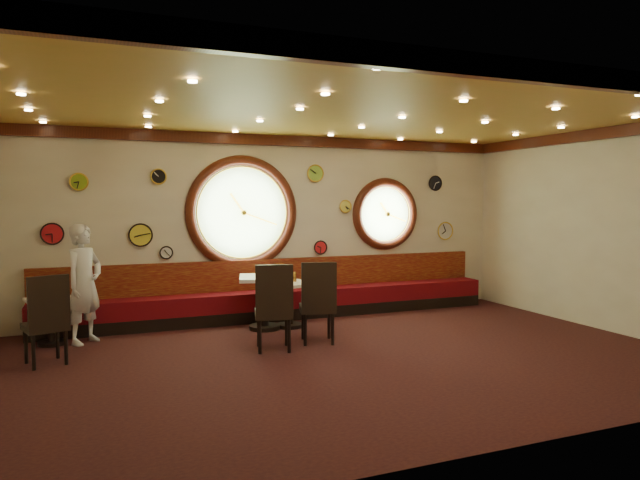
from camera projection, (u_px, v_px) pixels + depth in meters
The scene contains 43 objects.
floor at pixel (345, 358), 7.47m from camera, with size 9.00×6.00×0.00m, color black.
ceiling at pixel (346, 111), 7.24m from camera, with size 9.00×6.00×0.02m, color #C08A36.
wall_back at pixel (275, 226), 10.13m from camera, with size 9.00×0.02×3.20m, color beige.
wall_front at pixel (500, 258), 4.58m from camera, with size 9.00×0.02×3.20m, color beige.
wall_right at pixel (603, 230), 9.03m from camera, with size 0.02×6.00×3.20m, color beige.
molding_back at pixel (276, 140), 9.98m from camera, with size 9.00×0.10×0.18m, color #3D140B.
molding_front at pixel (500, 68), 4.52m from camera, with size 9.00×0.10×0.18m, color #3D140B.
molding_right at pixel (604, 133), 8.91m from camera, with size 0.10×6.00×0.18m, color #3D140B.
banquette_base at pixel (281, 313), 9.98m from camera, with size 8.00×0.55×0.20m, color black.
banquette_seat at pixel (280, 298), 9.96m from camera, with size 8.00×0.55×0.30m, color #56070F.
banquette_back at pixel (277, 274), 10.13m from camera, with size 8.00×0.10×0.55m, color #5C070E.
porthole_left_glass at pixel (242, 213), 9.88m from camera, with size 1.66×1.66×0.02m, color #A4D27E.
porthole_left_frame at pixel (242, 213), 9.87m from camera, with size 1.98×1.98×0.18m, color #3D140B.
porthole_left_ring at pixel (243, 213), 9.84m from camera, with size 1.61×1.61×0.03m, color gold.
porthole_right_glass at pixel (385, 214), 10.93m from camera, with size 1.10×1.10×0.02m, color #A4D27E.
porthole_right_frame at pixel (385, 214), 10.92m from camera, with size 1.38×1.38×0.18m, color #3D140B.
porthole_right_ring at pixel (386, 214), 10.89m from camera, with size 1.09×1.09×0.03m, color gold.
wall_clock_0 at pixel (158, 177), 9.29m from camera, with size 0.24×0.24×0.03m, color black.
wall_clock_1 at pixel (320, 247), 10.44m from camera, with size 0.24×0.24×0.03m, color red.
wall_clock_2 at pixel (166, 253), 9.41m from camera, with size 0.20×0.20×0.03m, color silver.
wall_clock_3 at pixel (52, 234), 8.75m from camera, with size 0.32×0.32×0.03m, color red.
wall_clock_4 at pixel (345, 206), 10.57m from camera, with size 0.22×0.22×0.03m, color #D9CD48.
wall_clock_5 at pixel (141, 235), 9.24m from camera, with size 0.36×0.36×0.03m, color yellow.
wall_clock_6 at pixel (79, 182), 8.85m from camera, with size 0.26×0.26×0.03m, color #7FAB22.
wall_clock_7 at pixel (435, 183), 11.27m from camera, with size 0.28×0.28×0.03m, color black.
wall_clock_8 at pixel (315, 173), 10.31m from camera, with size 0.30×0.30×0.03m, color #8BC13C.
wall_clock_9 at pixel (445, 231), 11.43m from camera, with size 0.34×0.34×0.03m, color silver.
table_a at pixel (51, 315), 8.12m from camera, with size 0.76×0.76×0.67m.
table_b at pixel (264, 296), 9.09m from camera, with size 0.95×0.95×0.86m.
table_c at pixel (290, 299), 9.25m from camera, with size 0.79×0.79×0.73m.
chair_a at pixel (47, 314), 7.06m from camera, with size 0.60×0.60×0.71m.
chair_b at pixel (274, 302), 7.73m from camera, with size 0.61×0.61×0.75m.
chair_c at pixel (318, 297), 8.15m from camera, with size 0.61×0.61×0.74m.
condiment_a_salt at pixel (47, 294), 8.17m from camera, with size 0.04×0.04×0.10m, color silver.
condiment_b_salt at pixel (258, 273), 9.15m from camera, with size 0.03×0.03×0.09m, color silver.
condiment_c_salt at pixel (287, 279), 9.31m from camera, with size 0.04×0.04×0.10m, color silver.
condiment_a_pepper at pixel (50, 295), 8.10m from camera, with size 0.04×0.04×0.11m, color silver.
condiment_b_pepper at pixel (269, 273), 9.04m from camera, with size 0.03×0.03×0.10m, color silver.
condiment_c_pepper at pixel (289, 279), 9.24m from camera, with size 0.04×0.04×0.10m, color #BDBCC1.
condiment_a_bottle at pixel (58, 292), 8.17m from camera, with size 0.05×0.05×0.16m, color gold.
condiment_b_bottle at pixel (269, 270), 9.18m from camera, with size 0.05×0.05×0.17m, color orange.
condiment_c_bottle at pixel (295, 277), 9.32m from camera, with size 0.05×0.05×0.16m, color #C7872F.
waiter at pixel (84, 284), 8.20m from camera, with size 0.63×0.41×1.72m, color white.
Camera 1 is at (-3.05, -6.69, 2.06)m, focal length 32.00 mm.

